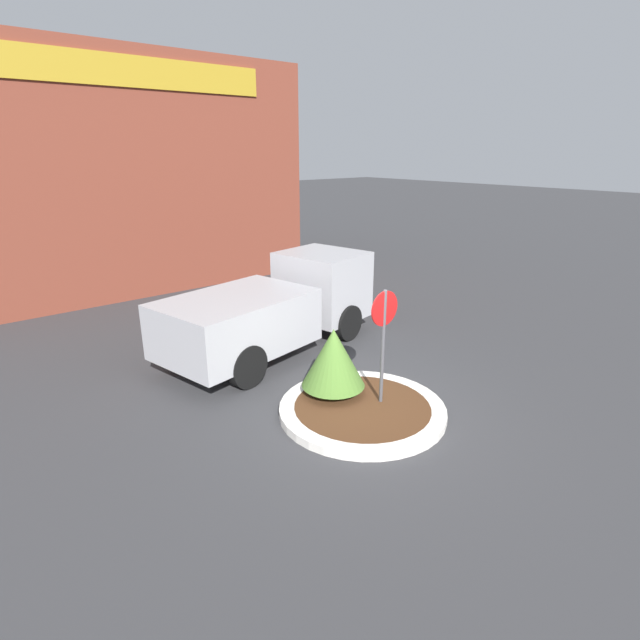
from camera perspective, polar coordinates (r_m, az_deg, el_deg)
ground_plane at (r=9.84m, az=4.82°, el=-10.57°), size 120.00×120.00×0.00m
traffic_island at (r=9.80m, az=4.84°, el=-10.16°), size 3.20×3.20×0.16m
stop_sign at (r=9.35m, az=7.29°, el=-1.04°), size 0.67×0.07×2.42m
island_shrub at (r=9.90m, az=1.54°, el=-4.30°), size 1.27×1.27×1.36m
utility_truck at (r=12.43m, az=-5.05°, el=1.56°), size 6.12×3.23×2.21m
storefront_building at (r=20.43m, az=-23.00°, el=15.01°), size 12.92×6.07×7.86m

